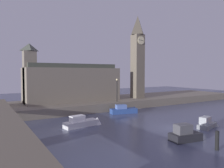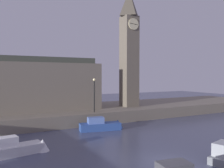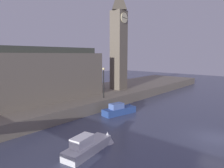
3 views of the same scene
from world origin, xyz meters
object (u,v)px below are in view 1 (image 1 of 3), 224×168
boat_cruiser_grey (208,124)px  parliament_hall (71,83)px  clock_tower (138,56)px  boat_tour_blue (126,110)px  boat_barge_dark (187,134)px  streetlamp (117,88)px  mooring_post_left (217,140)px  boat_ferry_white (85,122)px

boat_cruiser_grey → parliament_hall: bearing=114.0°
clock_tower → boat_tour_blue: (-7.67, -6.68, -10.02)m
boat_barge_dark → boat_cruiser_grey: bearing=17.8°
boat_tour_blue → streetlamp: bearing=82.6°
clock_tower → mooring_post_left: 29.38m
boat_barge_dark → streetlamp: bearing=79.2°
boat_cruiser_grey → streetlamp: bearing=99.4°
parliament_hall → streetlamp: parliament_hall is taller
mooring_post_left → boat_tour_blue: size_ratio=0.32×
streetlamp → boat_cruiser_grey: (2.83, -17.06, -3.66)m
mooring_post_left → boat_cruiser_grey: (6.48, 5.37, -0.39)m
mooring_post_left → boat_ferry_white: mooring_post_left is taller
streetlamp → boat_tour_blue: (-0.47, -3.58, -3.62)m
streetlamp → boat_ferry_white: size_ratio=0.79×
mooring_post_left → boat_cruiser_grey: size_ratio=0.44×
mooring_post_left → boat_ferry_white: 15.62m
boat_ferry_white → boat_barge_dark: (6.62, -10.86, 0.11)m
boat_cruiser_grey → boat_tour_blue: bearing=103.7°
boat_cruiser_grey → boat_ferry_white: size_ratio=0.74×
mooring_post_left → boat_barge_dark: size_ratio=0.43×
streetlamp → boat_ferry_white: streetlamp is taller
clock_tower → streetlamp: bearing=-156.8°
boat_ferry_white → boat_tour_blue: boat_tour_blue is taller
mooring_post_left → boat_barge_dark: bearing=89.6°
parliament_hall → mooring_post_left: (3.46, -27.67, -4.13)m
streetlamp → boat_ferry_white: bearing=-141.1°
boat_ferry_white → parliament_hall: bearing=76.9°
boat_barge_dark → clock_tower: bearing=64.0°
streetlamp → boat_cruiser_grey: 17.68m
boat_ferry_white → streetlamp: bearing=38.9°
parliament_hall → boat_ferry_white: parliament_hall is taller
clock_tower → boat_tour_blue: 14.28m
parliament_hall → boat_ferry_white: (-3.14, -13.51, -4.50)m
boat_ferry_white → boat_barge_dark: bearing=-58.6°
clock_tower → boat_barge_dark: 26.65m
parliament_hall → boat_tour_blue: bearing=-53.0°
clock_tower → mooring_post_left: size_ratio=9.99×
mooring_post_left → boat_tour_blue: mooring_post_left is taller
boat_tour_blue → clock_tower: bearing=41.1°
clock_tower → boat_tour_blue: bearing=-138.9°
clock_tower → parliament_hall: clock_tower is taller
boat_tour_blue → boat_cruiser_grey: bearing=-76.3°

